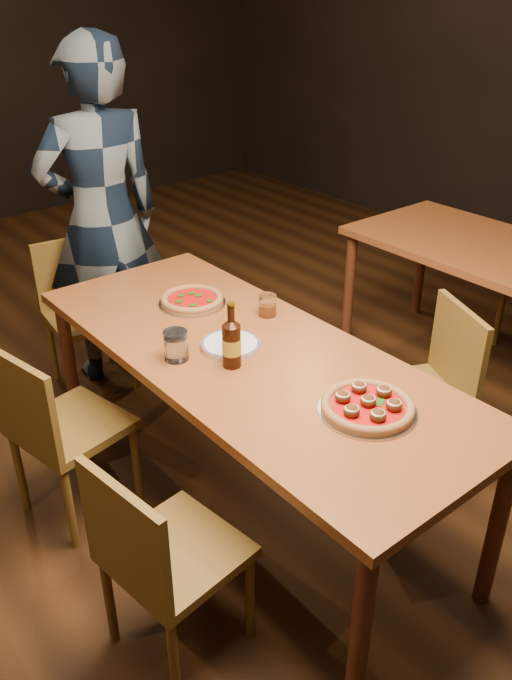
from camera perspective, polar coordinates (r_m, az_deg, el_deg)
ground at (r=2.97m, az=-0.63°, el=-13.64°), size 9.00×9.00×0.00m
room_shell at (r=2.20m, az=-0.91°, el=24.96°), size 9.00×9.00×9.00m
table_main at (r=2.56m, az=-0.71°, el=-2.36°), size 0.80×2.00×0.75m
chair_main_nw at (r=2.21m, az=-6.89°, el=-17.57°), size 0.43×0.43×0.82m
chair_main_sw at (r=2.78m, az=-15.61°, el=-7.03°), size 0.47×0.47×0.84m
chair_main_e at (r=2.95m, az=13.39°, el=-4.46°), size 0.52×0.52×0.85m
chair_end at (r=3.64m, az=-14.33°, el=1.98°), size 0.43×0.43×0.84m
pizza_meatball at (r=2.20m, az=9.59°, el=-5.60°), size 0.33×0.33×0.06m
pizza_margherita at (r=2.90m, az=-5.52°, el=3.47°), size 0.29×0.29×0.04m
plate_stack at (r=2.55m, az=-2.21°, el=-0.43°), size 0.23×0.23×0.02m
beer_bottle at (r=2.39m, az=-2.12°, el=-0.38°), size 0.07×0.07×0.25m
water_glass at (r=2.46m, az=-6.91°, el=-0.46°), size 0.09×0.09×0.11m
amber_glass at (r=2.78m, az=0.99°, el=3.02°), size 0.07×0.07×0.09m
diner at (r=3.58m, az=-13.09°, el=10.12°), size 0.71×0.51×1.80m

